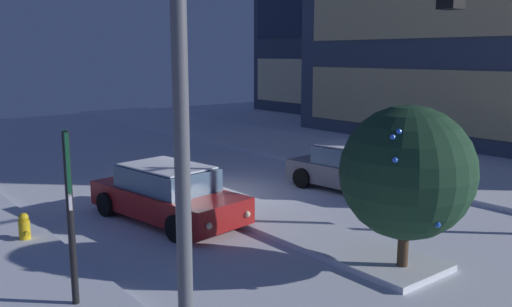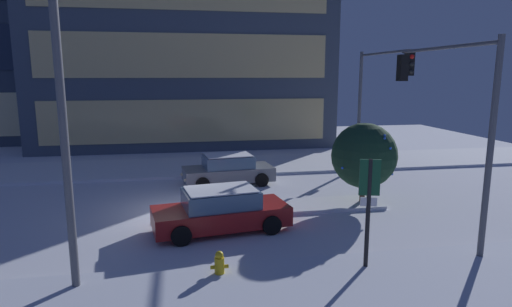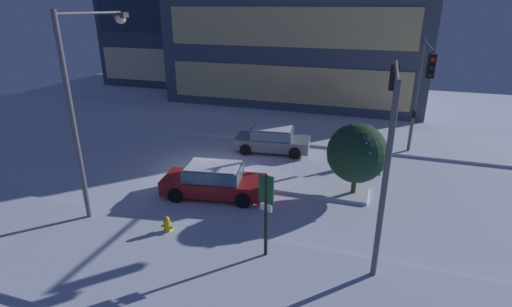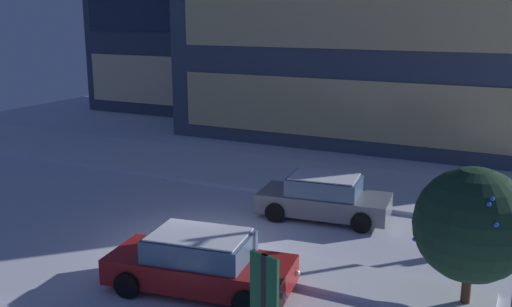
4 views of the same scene
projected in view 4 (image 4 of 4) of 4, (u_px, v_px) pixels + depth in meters
ground at (202, 245)px, 17.24m from camera, size 52.00×52.00×0.00m
curb_strip_far at (302, 177)px, 24.16m from camera, size 52.00×5.20×0.14m
median_strip at (313, 273)px, 15.23m from camera, size 9.00×1.80×0.14m
office_tower_secondary at (195, 7)px, 42.12m from camera, size 11.89×10.72×14.60m
car_near at (200, 263)px, 14.31m from camera, size 4.91×2.62×1.49m
car_far at (324, 198)px, 19.40m from camera, size 4.61×2.48×1.49m
decorated_tree_median at (472, 225)px, 13.07m from camera, size 2.67×2.67×3.42m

